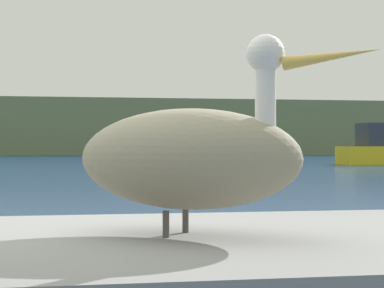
{
  "coord_description": "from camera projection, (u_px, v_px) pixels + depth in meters",
  "views": [
    {
      "loc": [
        0.38,
        -3.66,
        1.11
      ],
      "look_at": [
        4.68,
        21.65,
        1.19
      ],
      "focal_mm": 62.13,
      "sensor_mm": 36.0,
      "label": 1
    }
  ],
  "objects": [
    {
      "name": "hillside_backdrop",
      "position": [
        76.0,
        128.0,
        84.06
      ],
      "size": [
        140.0,
        15.97,
        6.74
      ],
      "primitive_type": "cube",
      "color": "#6B7A51",
      "rests_on": "ground"
    },
    {
      "name": "pelican",
      "position": [
        189.0,
        156.0,
        3.0
      ],
      "size": [
        1.32,
        1.08,
        0.89
      ],
      "rotation": [
        0.0,
        0.0,
        -0.63
      ],
      "color": "gray",
      "rests_on": "pier_dock"
    }
  ]
}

